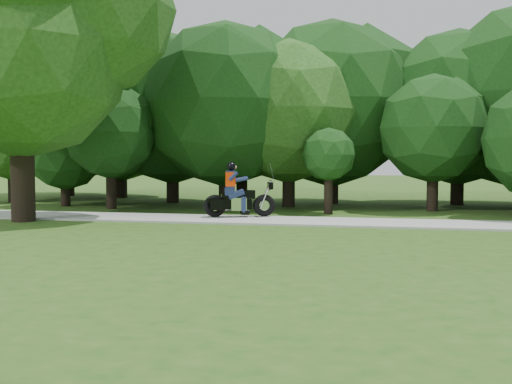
# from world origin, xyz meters

# --- Properties ---
(ground) EXTENTS (100.00, 100.00, 0.00)m
(ground) POSITION_xyz_m (0.00, 0.00, 0.00)
(ground) COLOR #254C15
(ground) RESTS_ON ground
(walkway) EXTENTS (60.00, 2.20, 0.06)m
(walkway) POSITION_xyz_m (0.00, 8.00, 0.03)
(walkway) COLOR #A3A39D
(walkway) RESTS_ON ground
(tree_line) EXTENTS (39.57, 12.30, 7.57)m
(tree_line) POSITION_xyz_m (0.18, 14.54, 3.66)
(tree_line) COLOR black
(tree_line) RESTS_ON ground
(big_tree_west) EXTENTS (8.64, 6.56, 9.96)m
(big_tree_west) POSITION_xyz_m (-10.54, 6.85, 5.76)
(big_tree_west) COLOR black
(big_tree_west) RESTS_ON ground
(touring_motorcycle) EXTENTS (2.13, 1.16, 1.67)m
(touring_motorcycle) POSITION_xyz_m (-4.64, 8.53, 0.67)
(touring_motorcycle) COLOR black
(touring_motorcycle) RESTS_ON walkway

